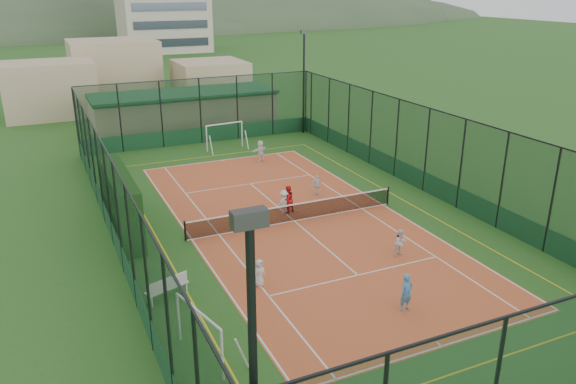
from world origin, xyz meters
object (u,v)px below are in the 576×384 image
object	(u,v)px
floodlight_ne	(304,83)
child_far_right	(317,185)
futsal_goal_far	(225,136)
child_near_mid	(406,292)
clubhouse	(184,110)
child_far_back	(260,151)
child_near_left	(259,273)
white_bench	(167,287)
futsal_goal_near	(199,335)
coach	(288,199)
child_near_right	(401,243)
child_far_left	(284,202)

from	to	relation	value
floodlight_ne	child_far_right	bearing A→B (deg)	-112.84
futsal_goal_far	child_near_mid	bearing A→B (deg)	-98.75
clubhouse	futsal_goal_far	bearing A→B (deg)	-81.72
child_near_mid	child_far_back	size ratio (longest dim) A/B	1.03
child_near_left	child_far_back	bearing A→B (deg)	42.52
futsal_goal_far	child_near_left	world-z (taller)	futsal_goal_far
futsal_goal_far	child_far_right	distance (m)	11.71
child_far_back	white_bench	bearing A→B (deg)	29.13
futsal_goal_near	child_near_left	distance (m)	5.08
child_near_left	floodlight_ne	bearing A→B (deg)	34.53
child_far_right	white_bench	bearing A→B (deg)	37.65
child_far_right	coach	bearing A→B (deg)	35.00
white_bench	child_near_right	bearing A→B (deg)	-22.78
futsal_goal_near	child_far_right	bearing A→B (deg)	-55.80
futsal_goal_far	coach	bearing A→B (deg)	-100.58
floodlight_ne	child_near_left	xyz separation A→B (m)	(-12.73, -22.08, -3.53)
child_near_left	child_far_left	distance (m)	7.83
floodlight_ne	child_near_mid	world-z (taller)	floodlight_ne
child_near_left	coach	world-z (taller)	coach
white_bench	futsal_goal_far	distance (m)	21.37
child_far_left	child_far_back	world-z (taller)	child_far_back
child_near_right	child_near_mid	bearing A→B (deg)	-132.08
clubhouse	child_near_left	size ratio (longest dim) A/B	12.88
white_bench	coach	bearing A→B (deg)	18.38
white_bench	child_far_left	xyz separation A→B (m)	(7.75, 6.06, 0.16)
futsal_goal_near	child_far_left	bearing A→B (deg)	-51.26
child_near_mid	child_far_right	bearing A→B (deg)	69.51
white_bench	child_far_right	distance (m)	13.26
clubhouse	child_far_left	xyz separation A→B (m)	(-0.05, -20.80, -0.91)
child_far_left	coach	distance (m)	0.24
floodlight_ne	child_far_right	distance (m)	15.17
child_far_back	clubhouse	bearing A→B (deg)	-105.83
child_near_left	white_bench	bearing A→B (deg)	145.00
futsal_goal_far	coach	size ratio (longest dim) A/B	1.97
futsal_goal_far	child_near_left	distance (m)	20.72
child_near_right	child_near_left	bearing A→B (deg)	169.59
futsal_goal_near	coach	bearing A→B (deg)	-52.04
child_far_right	child_near_right	bearing A→B (deg)	90.12
child_near_right	child_far_left	world-z (taller)	child_far_left
clubhouse	child_near_mid	distance (m)	31.48
futsal_goal_far	child_far_right	world-z (taller)	futsal_goal_far
child_far_right	child_near_mid	bearing A→B (deg)	79.25
floodlight_ne	white_bench	size ratio (longest dim) A/B	4.61
futsal_goal_near	child_near_mid	size ratio (longest dim) A/B	1.87
child_far_back	futsal_goal_far	bearing A→B (deg)	-99.54
child_far_right	floodlight_ne	bearing A→B (deg)	-111.58
white_bench	futsal_goal_far	bearing A→B (deg)	46.58
child_near_right	coach	size ratio (longest dim) A/B	0.84
futsal_goal_near	child_near_left	world-z (taller)	futsal_goal_near
floodlight_ne	child_far_back	bearing A→B (deg)	-136.22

